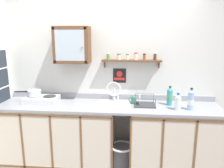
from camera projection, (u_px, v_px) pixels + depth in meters
The scene contains 17 objects.
back_wall at pixel (110, 76), 3.31m from camera, with size 3.73×0.07×2.61m.
lower_cabinet_run at pixel (59, 135), 3.24m from camera, with size 1.65×0.62×0.94m.
lower_cabinet_run_right at pixel (174, 140), 3.09m from camera, with size 1.24×0.62×0.94m.
countertop at pixel (108, 106), 3.07m from camera, with size 3.09×0.64×0.03m, color gray.
backsplash at pixel (110, 96), 3.34m from camera, with size 3.09×0.02×0.08m, color gray.
sink at pixel (113, 104), 3.10m from camera, with size 0.49×0.46×0.41m.
hot_plate_stove at pixel (42, 99), 3.17m from camera, with size 0.47×0.32×0.09m.
saucepan at pixel (34, 93), 3.18m from camera, with size 0.37×0.19×0.08m.
bottle_water_blue_0 at pixel (191, 100), 2.84m from camera, with size 0.08×0.08×0.29m.
bottle_water_clear_1 at pixel (178, 102), 2.84m from camera, with size 0.08×0.08×0.23m.
bottle_detergent_teal_2 at pixel (170, 96), 3.03m from camera, with size 0.08×0.08×0.27m.
dish_rack at pixel (144, 104), 3.05m from camera, with size 0.29×0.27×0.16m.
mug at pixel (133, 100), 3.11m from camera, with size 0.12×0.08×0.10m.
wall_cabinet at pixel (72, 45), 3.10m from camera, with size 0.50×0.29×0.51m.
spice_shelf at pixel (131, 60), 3.13m from camera, with size 0.85×0.14×0.23m.
warning_sign at pixel (119, 76), 3.27m from camera, with size 0.19×0.01×0.21m.
trash_bin at pixel (122, 158), 3.13m from camera, with size 0.33×0.33×0.40m.
Camera 1 is at (0.33, -2.55, 1.92)m, focal length 35.09 mm.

